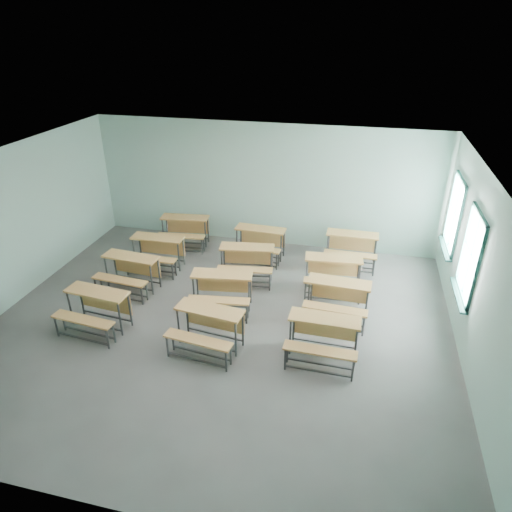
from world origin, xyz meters
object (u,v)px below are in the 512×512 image
Objects in this scene: desk_unit_r1c1 at (221,287)px; desk_unit_r3c0 at (184,227)px; desk_unit_r3c2 at (351,245)px; desk_unit_r0c2 at (323,333)px; desk_unit_r1c0 at (129,269)px; desk_unit_r1c2 at (338,295)px; desk_unit_r0c1 at (207,324)px; desk_unit_r2c2 at (333,270)px; desk_unit_r2c0 at (157,248)px; desk_unit_r2c1 at (247,258)px; desk_unit_r3c1 at (259,239)px; desk_unit_r0c0 at (95,305)px.

desk_unit_r1c1 and desk_unit_r3c0 have the same top height.
desk_unit_r1c1 is 1.08× the size of desk_unit_r3c2.
desk_unit_r0c2 is at bearing -49.18° from desk_unit_r3c0.
desk_unit_r1c0 is at bearing -152.95° from desk_unit_r3c2.
desk_unit_r1c2 and desk_unit_r3c2 have the same top height.
desk_unit_r0c1 and desk_unit_r2c2 have the same top height.
desk_unit_r0c1 is 1.30m from desk_unit_r1c1.
desk_unit_r2c0 and desk_unit_r3c2 have the same top height.
desk_unit_r2c0 is (-2.05, 1.34, 0.00)m from desk_unit_r1c1.
desk_unit_r0c2 is (2.06, 0.21, 0.00)m from desk_unit_r0c1.
desk_unit_r3c1 is at bearing 79.47° from desk_unit_r2c1.
desk_unit_r1c0 is 1.02× the size of desk_unit_r1c2.
desk_unit_r1c0 is 0.97× the size of desk_unit_r2c1.
desk_unit_r0c1 is 1.07× the size of desk_unit_r3c2.
desk_unit_r2c0 is at bearing 138.87° from desk_unit_r1c1.
desk_unit_r0c2 is 0.94× the size of desk_unit_r2c1.
desk_unit_r1c2 is 0.97× the size of desk_unit_r3c0.
desk_unit_r1c1 is at bearing 103.25° from desk_unit_r0c1.
desk_unit_r3c0 is at bearing 175.54° from desk_unit_r3c1.
desk_unit_r0c2 and desk_unit_r2c2 have the same top height.
desk_unit_r1c1 is 1.05× the size of desk_unit_r3c1.
desk_unit_r1c0 is 2.63m from desk_unit_r2c1.
desk_unit_r1c0 is 4.50m from desk_unit_r2c2.
desk_unit_r2c1 is (0.05, 2.64, 0.00)m from desk_unit_r0c1.
desk_unit_r1c2 is at bearing -2.16° from desk_unit_r1c1.
desk_unit_r0c2 is at bearing -30.76° from desk_unit_r2c0.
desk_unit_r3c2 is at bearing 38.65° from desk_unit_r1c1.
desk_unit_r0c1 is at bearing -88.79° from desk_unit_r3c1.
desk_unit_r2c2 is (-0.18, 1.02, 0.00)m from desk_unit_r1c2.
desk_unit_r3c1 and desk_unit_r3c2 have the same top height.
desk_unit_r0c1 is 1.04× the size of desk_unit_r3c1.
desk_unit_r0c0 is 1.01× the size of desk_unit_r2c2.
desk_unit_r1c0 is at bearing 97.99° from desk_unit_r0c0.
desk_unit_r1c0 is 1.04× the size of desk_unit_r2c0.
desk_unit_r3c1 is (0.05, 1.07, 0.00)m from desk_unit_r2c1.
desk_unit_r1c1 is at bearing -171.26° from desk_unit_r1c2.
desk_unit_r2c1 is at bearing -39.50° from desk_unit_r3c0.
desk_unit_r0c1 is 3.42m from desk_unit_r2c0.
desk_unit_r2c2 is at bearing -10.34° from desk_unit_r2c1.
desk_unit_r1c2 is (2.35, 0.24, 0.00)m from desk_unit_r1c1.
desk_unit_r0c1 is (2.30, -0.08, 0.00)m from desk_unit_r0c0.
desk_unit_r0c0 is 0.99× the size of desk_unit_r0c1.
desk_unit_r0c0 is at bearing -174.76° from desk_unit_r0c1.
desk_unit_r1c1 is at bearing 35.24° from desk_unit_r0c0.
desk_unit_r0c1 is 0.99× the size of desk_unit_r1c1.
desk_unit_r0c0 is 1.03× the size of desk_unit_r1c2.
desk_unit_r3c1 is at bearing 120.65° from desk_unit_r0c2.
desk_unit_r3c0 is at bearing 155.45° from desk_unit_r2c2.
desk_unit_r0c2 is 3.74m from desk_unit_r3c2.
desk_unit_r2c2 is (2.04, 2.55, 0.00)m from desk_unit_r0c1.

